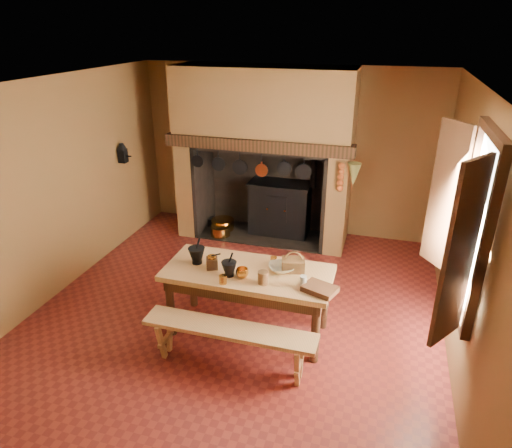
% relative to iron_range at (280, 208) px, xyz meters
% --- Properties ---
extents(floor, '(5.50, 5.50, 0.00)m').
position_rel_iron_range_xyz_m(floor, '(0.04, -2.45, -0.48)').
color(floor, maroon).
rests_on(floor, ground).
extents(ceiling, '(5.50, 5.50, 0.00)m').
position_rel_iron_range_xyz_m(ceiling, '(0.04, -2.45, 2.32)').
color(ceiling, silver).
rests_on(ceiling, back_wall).
extents(back_wall, '(5.00, 0.02, 2.80)m').
position_rel_iron_range_xyz_m(back_wall, '(0.04, 0.30, 0.92)').
color(back_wall, brown).
rests_on(back_wall, floor).
extents(wall_left, '(0.02, 5.50, 2.80)m').
position_rel_iron_range_xyz_m(wall_left, '(-2.46, -2.45, 0.92)').
color(wall_left, brown).
rests_on(wall_left, floor).
extents(wall_right, '(0.02, 5.50, 2.80)m').
position_rel_iron_range_xyz_m(wall_right, '(2.54, -2.45, 0.92)').
color(wall_right, brown).
rests_on(wall_right, floor).
extents(wall_front, '(5.00, 0.02, 2.80)m').
position_rel_iron_range_xyz_m(wall_front, '(0.04, -5.20, 0.92)').
color(wall_front, brown).
rests_on(wall_front, floor).
extents(chimney_breast, '(2.95, 0.96, 2.80)m').
position_rel_iron_range_xyz_m(chimney_breast, '(-0.26, -0.14, 1.33)').
color(chimney_breast, brown).
rests_on(chimney_breast, floor).
extents(iron_range, '(1.12, 0.55, 1.60)m').
position_rel_iron_range_xyz_m(iron_range, '(0.00, 0.00, 0.00)').
color(iron_range, black).
rests_on(iron_range, floor).
extents(hearth_pans, '(0.51, 0.62, 0.20)m').
position_rel_iron_range_xyz_m(hearth_pans, '(-1.01, -0.23, -0.39)').
color(hearth_pans, '#CA852E').
rests_on(hearth_pans, floor).
extents(hanging_pans, '(1.92, 0.29, 0.27)m').
position_rel_iron_range_xyz_m(hanging_pans, '(-0.30, -0.64, 0.88)').
color(hanging_pans, black).
rests_on(hanging_pans, chimney_breast).
extents(onion_string, '(0.12, 0.10, 0.46)m').
position_rel_iron_range_xyz_m(onion_string, '(1.04, -0.66, 0.85)').
color(onion_string, '#AB521F').
rests_on(onion_string, chimney_breast).
extents(herb_bunch, '(0.20, 0.20, 0.35)m').
position_rel_iron_range_xyz_m(herb_bunch, '(1.22, -0.66, 0.90)').
color(herb_bunch, brown).
rests_on(herb_bunch, chimney_breast).
extents(window, '(0.39, 1.75, 1.76)m').
position_rel_iron_range_xyz_m(window, '(2.39, -2.85, 1.22)').
color(window, white).
rests_on(window, wall_right).
extents(wall_coffee_mill, '(0.23, 0.16, 0.31)m').
position_rel_iron_range_xyz_m(wall_coffee_mill, '(-2.38, -0.90, 1.03)').
color(wall_coffee_mill, black).
rests_on(wall_coffee_mill, wall_left).
extents(work_table, '(1.90, 0.85, 0.82)m').
position_rel_iron_range_xyz_m(work_table, '(0.29, -2.78, 0.21)').
color(work_table, tan).
rests_on(work_table, floor).
extents(bench_front, '(1.84, 0.32, 0.52)m').
position_rel_iron_range_xyz_m(bench_front, '(0.29, -3.45, -0.10)').
color(bench_front, tan).
rests_on(bench_front, floor).
extents(bench_back, '(1.68, 0.29, 0.47)m').
position_rel_iron_range_xyz_m(bench_back, '(0.29, -2.05, -0.13)').
color(bench_back, tan).
rests_on(bench_back, floor).
extents(mortar_large, '(0.20, 0.20, 0.33)m').
position_rel_iron_range_xyz_m(mortar_large, '(-0.33, -2.79, 0.45)').
color(mortar_large, black).
rests_on(mortar_large, work_table).
extents(mortar_small, '(0.17, 0.17, 0.29)m').
position_rel_iron_range_xyz_m(mortar_small, '(0.12, -2.96, 0.44)').
color(mortar_small, black).
rests_on(mortar_small, work_table).
extents(coffee_grinder, '(0.19, 0.17, 0.20)m').
position_rel_iron_range_xyz_m(coffee_grinder, '(-0.12, -2.85, 0.41)').
color(coffee_grinder, '#331D10').
rests_on(coffee_grinder, work_table).
extents(brass_mug_a, '(0.10, 0.10, 0.10)m').
position_rel_iron_range_xyz_m(brass_mug_a, '(0.11, -3.12, 0.39)').
color(brass_mug_a, '#CA852E').
rests_on(brass_mug_a, work_table).
extents(brass_mug_b, '(0.08, 0.08, 0.09)m').
position_rel_iron_range_xyz_m(brass_mug_b, '(0.52, -2.55, 0.38)').
color(brass_mug_b, '#CA852E').
rests_on(brass_mug_b, work_table).
extents(mixing_bowl, '(0.37, 0.37, 0.07)m').
position_rel_iron_range_xyz_m(mixing_bowl, '(0.65, -2.68, 0.38)').
color(mixing_bowl, '#BFB793').
rests_on(mixing_bowl, work_table).
extents(stoneware_crock, '(0.14, 0.14, 0.14)m').
position_rel_iron_range_xyz_m(stoneware_crock, '(0.52, -3.00, 0.41)').
color(stoneware_crock, '#54361F').
rests_on(stoneware_crock, work_table).
extents(glass_jar, '(0.08, 0.08, 0.13)m').
position_rel_iron_range_xyz_m(glass_jar, '(0.95, -2.95, 0.40)').
color(glass_jar, beige).
rests_on(glass_jar, work_table).
extents(wicker_basket, '(0.29, 0.24, 0.24)m').
position_rel_iron_range_xyz_m(wicker_basket, '(0.77, -2.64, 0.42)').
color(wicker_basket, '#472915').
rests_on(wicker_basket, work_table).
extents(wooden_tray, '(0.40, 0.34, 0.06)m').
position_rel_iron_range_xyz_m(wooden_tray, '(1.14, -2.99, 0.37)').
color(wooden_tray, '#331D10').
rests_on(wooden_tray, work_table).
extents(brass_cup, '(0.17, 0.17, 0.11)m').
position_rel_iron_range_xyz_m(brass_cup, '(0.27, -2.95, 0.40)').
color(brass_cup, '#CA852E').
rests_on(brass_cup, work_table).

